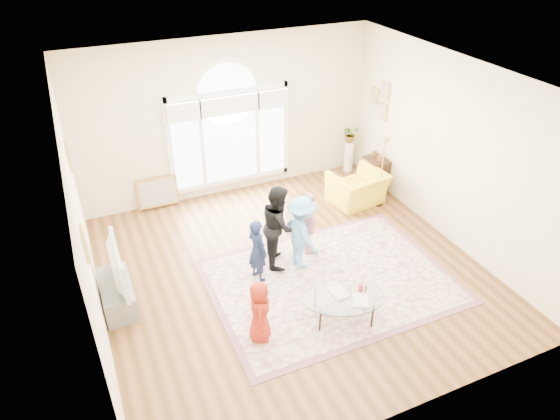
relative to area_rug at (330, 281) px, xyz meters
name	(u,v)px	position (x,y,z in m)	size (l,w,h in m)	color
ground	(291,270)	(-0.45, 0.52, -0.01)	(6.00, 6.00, 0.00)	#533315
room_shell	(232,123)	(-0.44, 3.36, 1.56)	(6.00, 6.00, 6.00)	beige
area_rug	(330,281)	(0.00, 0.00, 0.00)	(3.60, 2.60, 0.02)	beige
rug_border	(330,281)	(0.00, 0.00, 0.00)	(3.80, 2.80, 0.01)	#83515A
tv_console	(118,294)	(-3.20, 0.82, 0.20)	(0.45, 1.00, 0.42)	gray
television	(112,266)	(-3.19, 0.82, 0.73)	(0.17, 1.12, 0.65)	black
coffee_table	(344,298)	(-0.25, -0.81, 0.39)	(1.36, 1.08, 0.54)	silver
armchair	(357,188)	(1.68, 1.98, 0.32)	(1.03, 0.90, 0.67)	yellow
side_cabinet	(375,174)	(2.33, 2.34, 0.34)	(0.40, 0.50, 0.70)	black
floor_lamp	(385,146)	(2.05, 1.75, 1.27)	(0.28, 0.28, 1.51)	black
plant_pedestal	(349,156)	(2.25, 3.30, 0.34)	(0.20, 0.20, 0.70)	white
potted_plant	(350,134)	(2.25, 3.30, 0.88)	(0.35, 0.30, 0.39)	#33722D
leaning_picture	(160,207)	(-2.03, 3.42, -0.01)	(0.80, 0.05, 0.62)	tan
child_red	(260,311)	(-1.49, -0.67, 0.49)	(0.47, 0.31, 0.97)	#A22412
child_navy	(257,250)	(-1.04, 0.55, 0.56)	(0.40, 0.26, 1.10)	#14203E
child_black	(279,225)	(-0.55, 0.83, 0.73)	(0.70, 0.54, 1.44)	black
child_pink	(308,223)	(0.02, 0.89, 0.58)	(0.67, 0.28, 1.15)	#EAABB8
child_blue	(301,233)	(-0.26, 0.58, 0.66)	(0.84, 0.48, 1.30)	#5EA7D2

